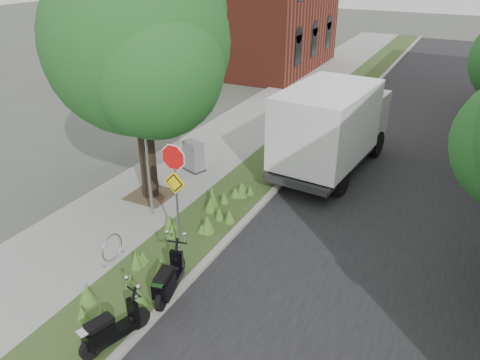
% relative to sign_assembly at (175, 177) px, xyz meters
% --- Properties ---
extents(ground, '(120.00, 120.00, 0.00)m').
position_rel_sign_assembly_xyz_m(ground, '(1.40, -0.58, -2.33)').
color(ground, '#4C5147').
rests_on(ground, ground).
extents(sidewalk_near, '(3.50, 60.00, 0.12)m').
position_rel_sign_assembly_xyz_m(sidewalk_near, '(-2.85, 9.42, -2.27)').
color(sidewalk_near, gray).
rests_on(sidewalk_near, ground).
extents(verge, '(2.00, 60.00, 0.12)m').
position_rel_sign_assembly_xyz_m(verge, '(-0.10, 9.42, -2.27)').
color(verge, '#2F421C').
rests_on(verge, ground).
extents(kerb_near, '(0.20, 60.00, 0.13)m').
position_rel_sign_assembly_xyz_m(kerb_near, '(0.90, 9.42, -2.26)').
color(kerb_near, '#9E9991').
rests_on(kerb_near, ground).
extents(road, '(7.00, 60.00, 0.01)m').
position_rel_sign_assembly_xyz_m(road, '(4.40, 9.42, -2.32)').
color(road, black).
rests_on(road, ground).
extents(street_tree_main, '(6.21, 5.54, 7.66)m').
position_rel_sign_assembly_xyz_m(street_tree_main, '(-2.68, 2.28, 2.48)').
color(street_tree_main, black).
rests_on(street_tree_main, ground).
extents(bare_post, '(0.08, 0.08, 4.00)m').
position_rel_sign_assembly_xyz_m(bare_post, '(-1.80, 1.22, -0.21)').
color(bare_post, '#A5A8AD').
rests_on(bare_post, ground).
extents(bike_hoop, '(0.06, 0.78, 0.77)m').
position_rel_sign_assembly_xyz_m(bike_hoop, '(-1.30, -1.18, -1.83)').
color(bike_hoop, '#A5A8AD').
rests_on(bike_hoop, ground).
extents(sign_assembly, '(0.94, 0.08, 3.22)m').
position_rel_sign_assembly_xyz_m(sign_assembly, '(0.00, 0.00, 0.00)').
color(sign_assembly, '#A5A8AD').
rests_on(sign_assembly, ground).
extents(brick_building, '(9.40, 10.40, 8.30)m').
position_rel_sign_assembly_xyz_m(brick_building, '(-8.10, 21.42, 1.88)').
color(brick_building, maroon).
rests_on(brick_building, ground).
extents(scooter_near, '(0.65, 1.61, 0.79)m').
position_rel_sign_assembly_xyz_m(scooter_near, '(0.65, -3.57, -1.82)').
color(scooter_near, black).
rests_on(scooter_near, ground).
extents(scooter_far, '(0.63, 1.71, 0.83)m').
position_rel_sign_assembly_xyz_m(scooter_far, '(0.85, -1.75, -1.81)').
color(scooter_far, black).
rests_on(scooter_far, ground).
extents(box_truck, '(2.95, 6.35, 2.79)m').
position_rel_sign_assembly_xyz_m(box_truck, '(2.00, 7.10, -0.51)').
color(box_truck, '#262628').
rests_on(box_truck, ground).
extents(utility_cabinet, '(0.96, 0.80, 1.10)m').
position_rel_sign_assembly_xyz_m(utility_cabinet, '(-2.40, 4.58, -1.68)').
color(utility_cabinet, '#262628').
rests_on(utility_cabinet, ground).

